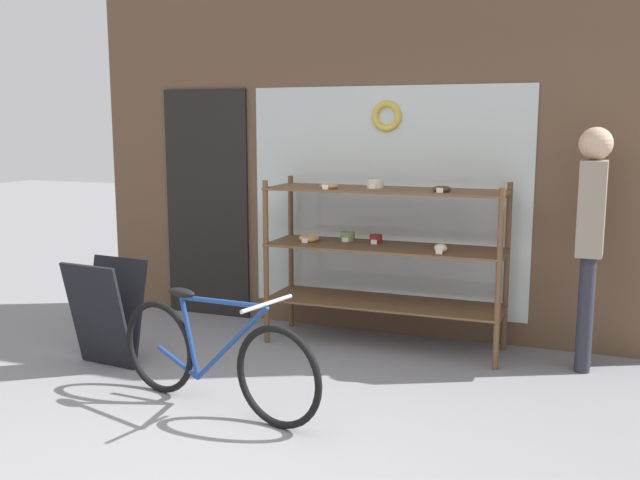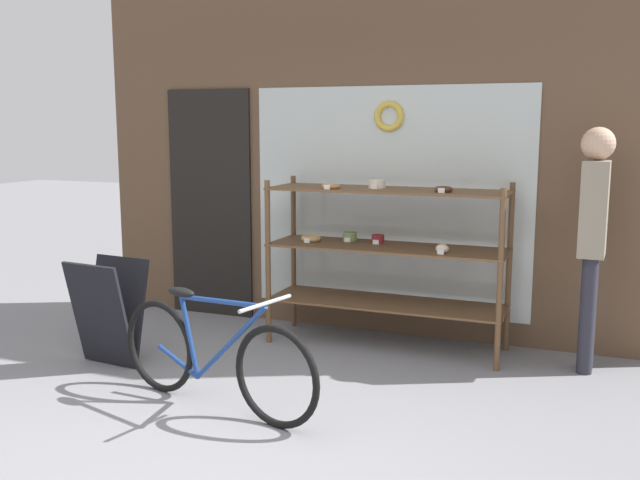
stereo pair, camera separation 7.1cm
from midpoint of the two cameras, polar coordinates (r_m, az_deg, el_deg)
The scene contains 6 objects.
ground_plane at distance 3.92m, azimuth -10.34°, elevation -18.05°, with size 30.00×30.00×0.00m, color gray.
storefront_facade at distance 6.12m, azimuth 3.01°, elevation 10.51°, with size 5.11×0.13×3.97m.
display_case at distance 5.71m, azimuth 4.71°, elevation -0.55°, with size 1.90×0.56×1.35m.
bicycle at distance 4.60m, azimuth -8.94°, elevation -9.22°, with size 1.60×0.54×0.76m.
sandwich_board at distance 5.55m, azimuth -17.06°, elevation -5.62°, with size 0.54×0.43×0.79m.
pedestrian at distance 5.43m, azimuth 20.49°, elevation 0.92°, with size 0.23×0.33×1.77m.
Camera 1 is at (1.81, -2.97, 1.79)m, focal length 40.00 mm.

